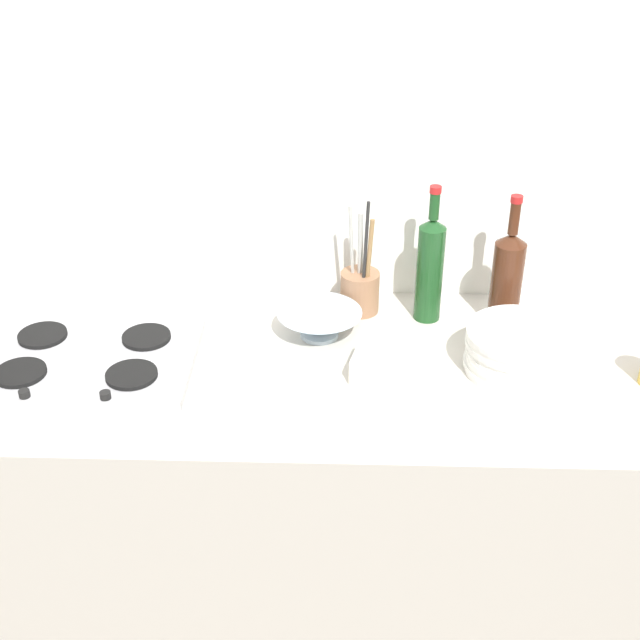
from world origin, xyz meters
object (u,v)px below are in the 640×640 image
stovetop_hob (86,360)px  plate_stack (521,351)px  wine_bottle_mid_left (430,267)px  butter_dish (384,366)px  cutting_board (271,401)px  mixing_bowl (319,323)px  utensil_crock (360,289)px  wine_bottle_leftmost (507,277)px

stovetop_hob → plate_stack: 0.99m
wine_bottle_mid_left → butter_dish: wine_bottle_mid_left is taller
butter_dish → stovetop_hob: bearing=177.8°
plate_stack → cutting_board: bearing=-165.1°
wine_bottle_mid_left → mixing_bowl: wine_bottle_mid_left is taller
mixing_bowl → plate_stack: bearing=-16.8°
wine_bottle_mid_left → utensil_crock: wine_bottle_mid_left is taller
mixing_bowl → utensil_crock: 0.16m
plate_stack → cutting_board: plate_stack is taller
stovetop_hob → cutting_board: bearing=-17.7°
plate_stack → utensil_crock: utensil_crock is taller
plate_stack → wine_bottle_leftmost: (-0.00, 0.22, 0.08)m
mixing_bowl → cutting_board: size_ratio=0.83×
butter_dish → wine_bottle_mid_left: bearing=66.5°
butter_dish → cutting_board: 0.27m
mixing_bowl → butter_dish: (0.15, -0.17, -0.01)m
wine_bottle_mid_left → mixing_bowl: (-0.27, -0.10, -0.11)m
mixing_bowl → stovetop_hob: bearing=-164.7°
mixing_bowl → butter_dish: size_ratio=1.53×
plate_stack → mixing_bowl: (-0.46, 0.14, -0.02)m
stovetop_hob → cutting_board: (0.44, -0.14, -0.00)m
wine_bottle_leftmost → butter_dish: wine_bottle_leftmost is taller
utensil_crock → cutting_board: utensil_crock is taller
wine_bottle_leftmost → wine_bottle_mid_left: (-0.19, 0.02, 0.01)m
wine_bottle_leftmost → utensil_crock: (-0.36, 0.05, -0.07)m
plate_stack → wine_bottle_leftmost: 0.23m
wine_bottle_mid_left → butter_dish: 0.32m
mixing_bowl → wine_bottle_leftmost: bearing=9.9°
wine_bottle_mid_left → butter_dish: size_ratio=2.61×
mixing_bowl → cutting_board: bearing=-108.5°
wine_bottle_mid_left → cutting_board: wine_bottle_mid_left is taller
mixing_bowl → cutting_board: 0.30m
stovetop_hob → butter_dish: 0.69m
stovetop_hob → wine_bottle_leftmost: bearing=12.9°
wine_bottle_leftmost → utensil_crock: 0.37m
plate_stack → utensil_crock: bearing=143.6°
wine_bottle_leftmost → mixing_bowl: wine_bottle_leftmost is taller
wine_bottle_mid_left → utensil_crock: (-0.17, 0.03, -0.08)m
stovetop_hob → wine_bottle_mid_left: bearing=16.9°
stovetop_hob → utensil_crock: bearing=23.4°
stovetop_hob → mixing_bowl: (0.53, 0.15, 0.02)m
mixing_bowl → cutting_board: mixing_bowl is taller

